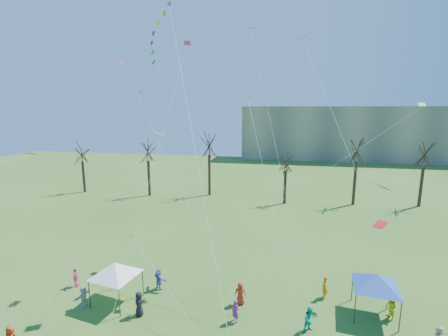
% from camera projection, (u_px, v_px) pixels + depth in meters
% --- Properties ---
extents(distant_building, '(60.00, 14.00, 15.00)m').
position_uv_depth(distant_building, '(349.00, 133.00, 89.48)').
color(distant_building, gray).
rests_on(distant_building, ground).
extents(bare_tree_row, '(68.70, 8.13, 10.76)m').
position_uv_depth(bare_tree_row, '(284.00, 157.00, 48.58)').
color(bare_tree_row, black).
rests_on(bare_tree_row, ground).
extents(big_box_kite, '(4.55, 6.72, 24.96)m').
position_uv_depth(big_box_kite, '(160.00, 41.00, 20.54)').
color(big_box_kite, red).
rests_on(big_box_kite, ground).
extents(canopy_tent_white, '(4.10, 4.10, 3.13)m').
position_uv_depth(canopy_tent_white, '(116.00, 269.00, 23.24)').
color(canopy_tent_white, '#3F3F44').
rests_on(canopy_tent_white, ground).
extents(canopy_tent_blue, '(4.17, 4.17, 3.16)m').
position_uv_depth(canopy_tent_blue, '(376.00, 280.00, 21.71)').
color(canopy_tent_blue, '#3F3F44').
rests_on(canopy_tent_blue, ground).
extents(festival_crowd, '(26.76, 10.51, 1.85)m').
position_uv_depth(festival_crowd, '(231.00, 320.00, 20.41)').
color(festival_crowd, '#B63916').
rests_on(festival_crowd, ground).
extents(small_kites_aloft, '(29.46, 20.18, 30.78)m').
position_uv_depth(small_kites_aloft, '(234.00, 121.00, 24.24)').
color(small_kites_aloft, orange).
rests_on(small_kites_aloft, ground).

